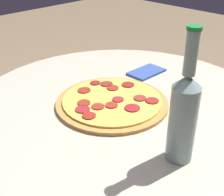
% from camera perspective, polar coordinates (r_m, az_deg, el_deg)
% --- Properties ---
extents(table, '(0.93, 0.93, 0.70)m').
position_cam_1_polar(table, '(1.02, 1.75, -9.07)').
color(table, '#B2A893').
rests_on(table, ground_plane).
extents(pizza, '(0.33, 0.33, 0.02)m').
position_cam_1_polar(pizza, '(0.92, -0.01, -0.65)').
color(pizza, '#B77F3D').
rests_on(pizza, table).
extents(beer_bottle, '(0.06, 0.06, 0.30)m').
position_cam_1_polar(beer_bottle, '(0.67, 12.94, -2.89)').
color(beer_bottle, gray).
rests_on(beer_bottle, table).
extents(napkin, '(0.13, 0.08, 0.01)m').
position_cam_1_polar(napkin, '(1.13, 6.31, 4.76)').
color(napkin, '#334C99').
rests_on(napkin, table).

